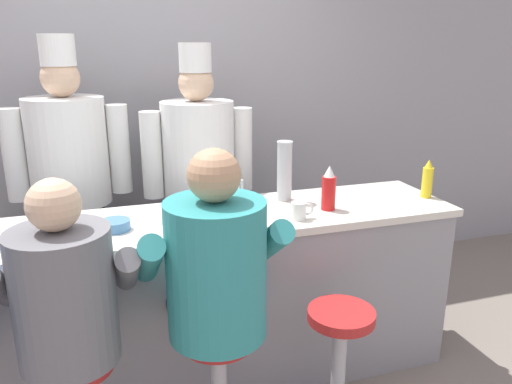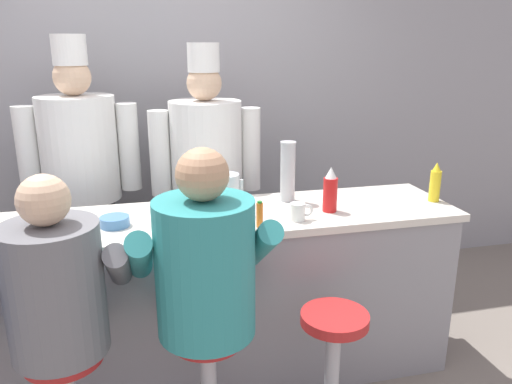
{
  "view_description": "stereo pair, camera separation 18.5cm",
  "coord_description": "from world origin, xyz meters",
  "views": [
    {
      "loc": [
        -0.4,
        -2.09,
        1.83
      ],
      "look_at": [
        0.37,
        0.28,
        1.08
      ],
      "focal_mm": 35.0,
      "sensor_mm": 36.0,
      "label": 1
    },
    {
      "loc": [
        -0.22,
        -2.14,
        1.83
      ],
      "look_at": [
        0.37,
        0.28,
        1.08
      ],
      "focal_mm": 35.0,
      "sensor_mm": 36.0,
      "label": 2
    }
  ],
  "objects": [
    {
      "name": "diner_seated_teal",
      "position": [
        0.02,
        -0.24,
        0.9
      ],
      "size": [
        0.63,
        0.62,
        1.45
      ],
      "color": "#B2B5BA",
      "rests_on": "ground_plane"
    },
    {
      "name": "cereal_bowl",
      "position": [
        -0.35,
        0.26,
        0.99
      ],
      "size": [
        0.14,
        0.14,
        0.05
      ],
      "color": "#4C7FB7",
      "rests_on": "diner_counter"
    },
    {
      "name": "wall_back",
      "position": [
        0.0,
        1.6,
        1.35
      ],
      "size": [
        10.0,
        0.06,
        2.7
      ],
      "color": "#99999E",
      "rests_on": "ground_plane"
    },
    {
      "name": "coffee_mug_white",
      "position": [
        0.55,
        0.13,
        1.01
      ],
      "size": [
        0.12,
        0.08,
        0.09
      ],
      "color": "white",
      "rests_on": "diner_counter"
    },
    {
      "name": "water_pitcher_clear",
      "position": [
        0.22,
        0.3,
        1.07
      ],
      "size": [
        0.16,
        0.14,
        0.22
      ],
      "color": "silver",
      "rests_on": "diner_counter"
    },
    {
      "name": "hot_sauce_bottle_orange",
      "position": [
        0.34,
        0.08,
        1.03
      ],
      "size": [
        0.03,
        0.03,
        0.13
      ],
      "color": "orange",
      "rests_on": "diner_counter"
    },
    {
      "name": "empty_stool_round",
      "position": [
        0.61,
        -0.27,
        0.44
      ],
      "size": [
        0.31,
        0.31,
        0.65
      ],
      "color": "#B2B5BA",
      "rests_on": "ground_plane"
    },
    {
      "name": "diner_seated_grey",
      "position": [
        -0.57,
        -0.24,
        0.87
      ],
      "size": [
        0.57,
        0.57,
        1.38
      ],
      "color": "#B2B5BA",
      "rests_on": "ground_plane"
    },
    {
      "name": "mustard_bottle_yellow",
      "position": [
        1.41,
        0.26,
        1.07
      ],
      "size": [
        0.06,
        0.06,
        0.23
      ],
      "color": "yellow",
      "rests_on": "diner_counter"
    },
    {
      "name": "coffee_mug_blue",
      "position": [
        -0.76,
        0.14,
        1.01
      ],
      "size": [
        0.12,
        0.08,
        0.09
      ],
      "color": "#4C7AB2",
      "rests_on": "diner_counter"
    },
    {
      "name": "diner_counter",
      "position": [
        0.0,
        0.31,
        0.48
      ],
      "size": [
        2.93,
        0.62,
        0.96
      ],
      "color": "gray",
      "rests_on": "ground_plane"
    },
    {
      "name": "breakfast_plate",
      "position": [
        -0.02,
        0.33,
        0.98
      ],
      "size": [
        0.25,
        0.25,
        0.05
      ],
      "color": "white",
      "rests_on": "diner_counter"
    },
    {
      "name": "cup_stack_steel",
      "position": [
        0.6,
        0.46,
        1.14
      ],
      "size": [
        0.09,
        0.09,
        0.34
      ],
      "color": "#B7BABF",
      "rests_on": "diner_counter"
    },
    {
      "name": "cook_in_whites_far",
      "position": [
        0.21,
        0.99,
        1.01
      ],
      "size": [
        0.72,
        0.46,
        1.83
      ],
      "color": "#232328",
      "rests_on": "ground_plane"
    },
    {
      "name": "cook_in_whites_near",
      "position": [
        -0.57,
        1.1,
        1.03
      ],
      "size": [
        0.74,
        0.47,
        1.88
      ],
      "color": "#232328",
      "rests_on": "ground_plane"
    },
    {
      "name": "ketchup_bottle_red",
      "position": [
        0.76,
        0.23,
        1.08
      ],
      "size": [
        0.08,
        0.08,
        0.24
      ],
      "color": "red",
      "rests_on": "diner_counter"
    }
  ]
}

